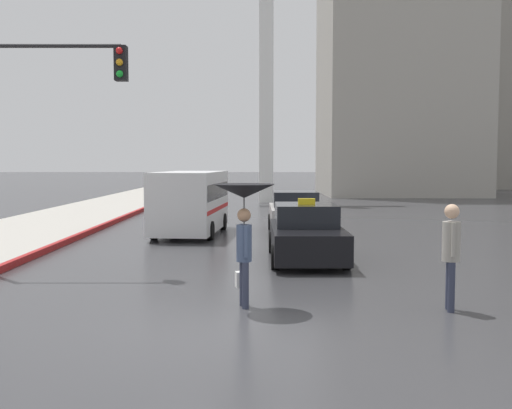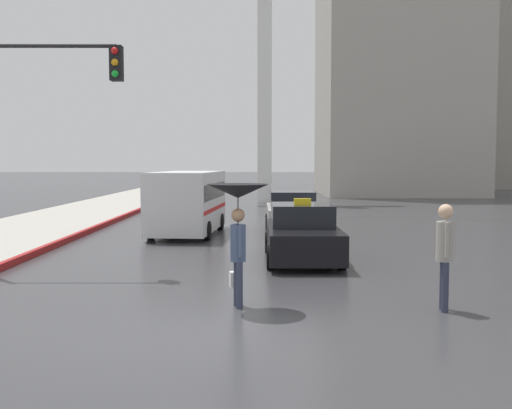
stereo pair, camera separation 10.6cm
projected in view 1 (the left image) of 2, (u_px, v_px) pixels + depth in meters
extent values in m
plane|color=#38383A|center=(223.00, 330.00, 9.15)|extent=(300.00, 300.00, 0.00)
cube|color=black|center=(304.00, 240.00, 15.68)|extent=(1.80, 4.28, 0.73)
cube|color=black|center=(304.00, 215.00, 15.85)|extent=(1.58, 1.93, 0.57)
cylinder|color=black|center=(344.00, 257.00, 14.38)|extent=(0.20, 0.60, 0.60)
cylinder|color=black|center=(273.00, 257.00, 14.37)|extent=(0.20, 0.60, 0.60)
cylinder|color=black|center=(330.00, 242.00, 17.03)|extent=(0.20, 0.60, 0.60)
cylinder|color=black|center=(270.00, 242.00, 17.02)|extent=(0.20, 0.60, 0.60)
cube|color=yellow|center=(304.00, 202.00, 15.61)|extent=(0.44, 0.16, 0.16)
cube|color=#B7B2AD|center=(293.00, 218.00, 21.67)|extent=(1.80, 4.03, 0.81)
cube|color=black|center=(293.00, 199.00, 21.82)|extent=(1.58, 1.81, 0.54)
cylinder|color=black|center=(320.00, 229.00, 20.44)|extent=(0.20, 0.60, 0.60)
cylinder|color=black|center=(271.00, 229.00, 20.44)|extent=(0.20, 0.60, 0.60)
cylinder|color=black|center=(313.00, 222.00, 22.94)|extent=(0.20, 0.60, 0.60)
cylinder|color=black|center=(269.00, 222.00, 22.93)|extent=(0.20, 0.60, 0.60)
cube|color=silver|center=(188.00, 201.00, 21.30)|extent=(2.43, 5.17, 2.07)
cube|color=black|center=(188.00, 191.00, 21.27)|extent=(2.42, 4.77, 0.54)
cube|color=red|center=(189.00, 208.00, 21.32)|extent=(2.44, 4.98, 0.14)
cylinder|color=black|center=(208.00, 231.00, 19.79)|extent=(0.25, 0.65, 0.63)
cylinder|color=black|center=(152.00, 230.00, 19.94)|extent=(0.25, 0.65, 0.63)
cylinder|color=black|center=(221.00, 222.00, 22.78)|extent=(0.25, 0.65, 0.63)
cylinder|color=black|center=(172.00, 221.00, 22.94)|extent=(0.25, 0.65, 0.63)
cylinder|color=#2D3347|center=(243.00, 286.00, 10.49)|extent=(0.14, 0.14, 0.82)
cylinder|color=#2D3347|center=(241.00, 283.00, 10.70)|extent=(0.14, 0.14, 0.82)
cylinder|color=#3D4C6B|center=(242.00, 243.00, 10.54)|extent=(0.33, 0.33, 0.65)
sphere|color=#997051|center=(242.00, 215.00, 10.51)|extent=(0.24, 0.24, 0.24)
cylinder|color=#3D4C6B|center=(244.00, 242.00, 10.37)|extent=(0.08, 0.08, 0.55)
cylinder|color=#3D4C6B|center=(240.00, 239.00, 10.71)|extent=(0.08, 0.08, 0.55)
cone|color=black|center=(242.00, 191.00, 10.48)|extent=(1.09, 1.09, 0.25)
cylinder|color=black|center=(242.00, 211.00, 10.50)|extent=(0.02, 0.02, 0.69)
cube|color=white|center=(236.00, 279.00, 10.83)|extent=(0.14, 0.20, 0.28)
cylinder|color=#2D3347|center=(447.00, 285.00, 10.46)|extent=(0.14, 0.14, 0.87)
cylinder|color=#2D3347|center=(449.00, 287.00, 10.24)|extent=(0.14, 0.14, 0.87)
cylinder|color=gray|center=(449.00, 241.00, 10.30)|extent=(0.35, 0.35, 0.69)
sphere|color=#DBAD89|center=(450.00, 211.00, 10.26)|extent=(0.25, 0.25, 0.25)
cylinder|color=gray|center=(447.00, 237.00, 10.49)|extent=(0.08, 0.08, 0.58)
cylinder|color=gray|center=(451.00, 240.00, 10.10)|extent=(0.08, 0.08, 0.58)
cylinder|color=black|center=(43.00, 46.00, 13.76)|extent=(3.46, 0.10, 0.10)
cube|color=black|center=(119.00, 63.00, 13.79)|extent=(0.28, 0.28, 0.80)
sphere|color=red|center=(117.00, 51.00, 13.61)|extent=(0.16, 0.16, 0.16)
sphere|color=orange|center=(117.00, 62.00, 13.63)|extent=(0.16, 0.16, 0.16)
sphere|color=green|center=(117.00, 74.00, 13.65)|extent=(0.16, 0.16, 0.16)
cube|color=#A39E93|center=(395.00, 44.00, 47.76)|extent=(11.78, 11.61, 23.98)
cube|color=gray|center=(467.00, 46.00, 62.09)|extent=(11.87, 13.65, 29.20)
cube|color=white|center=(264.00, 53.00, 37.89)|extent=(0.90, 0.90, 18.94)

